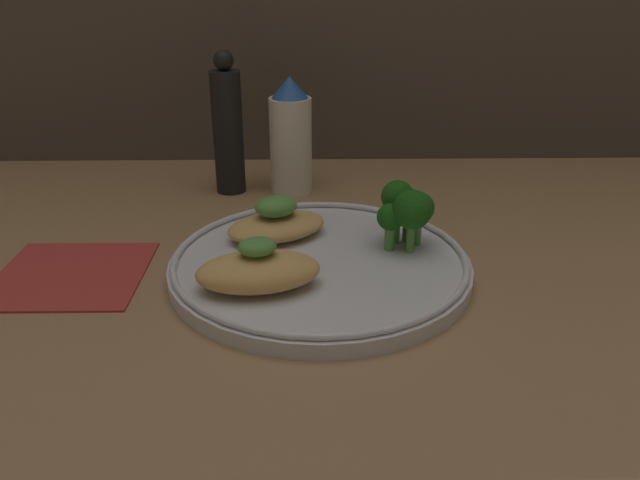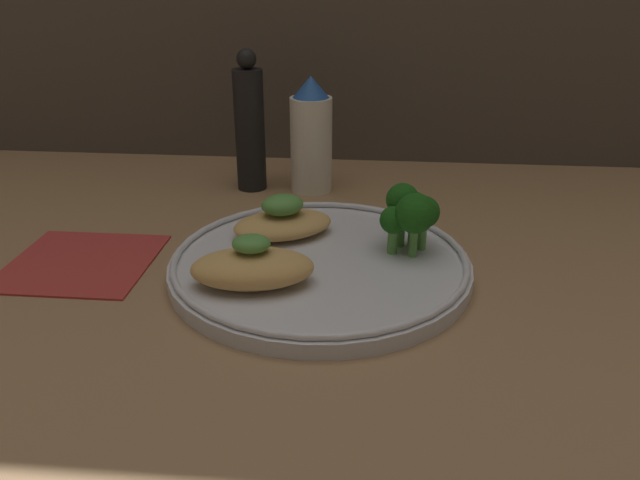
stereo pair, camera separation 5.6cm
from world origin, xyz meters
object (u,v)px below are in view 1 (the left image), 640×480
(plate, at_px, (320,264))
(sauce_bottle, at_px, (291,138))
(broccoli_bunch, at_px, (407,208))
(pepper_grinder, at_px, (228,129))

(plate, bearing_deg, sauce_bottle, 97.96)
(broccoli_bunch, height_order, sauce_bottle, sauce_bottle)
(plate, xyz_separation_m, sauce_bottle, (-0.03, 0.23, 0.06))
(broccoli_bunch, distance_m, pepper_grinder, 0.27)
(pepper_grinder, bearing_deg, plate, -64.66)
(broccoli_bunch, distance_m, sauce_bottle, 0.23)
(pepper_grinder, bearing_deg, sauce_bottle, 0.00)
(broccoli_bunch, xyz_separation_m, pepper_grinder, (-0.19, 0.20, 0.03))
(sauce_bottle, height_order, pepper_grinder, pepper_grinder)
(plate, relative_size, sauce_bottle, 1.96)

